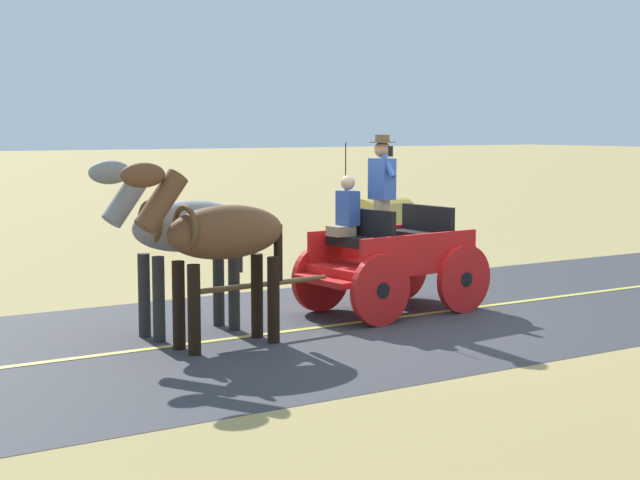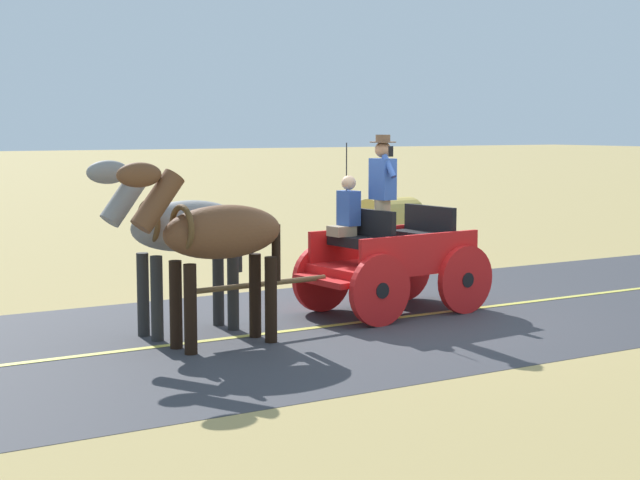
# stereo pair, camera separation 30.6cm
# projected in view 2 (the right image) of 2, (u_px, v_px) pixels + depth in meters

# --- Properties ---
(ground_plane) EXTENTS (200.00, 200.00, 0.00)m
(ground_plane) POSITION_uv_depth(u_px,v_px,m) (395.00, 319.00, 13.34)
(ground_plane) COLOR tan
(road_surface) EXTENTS (5.91, 160.00, 0.01)m
(road_surface) POSITION_uv_depth(u_px,v_px,m) (395.00, 318.00, 13.34)
(road_surface) COLOR #38383D
(road_surface) RESTS_ON ground
(road_centre_stripe) EXTENTS (0.12, 160.00, 0.00)m
(road_centre_stripe) POSITION_uv_depth(u_px,v_px,m) (395.00, 318.00, 13.34)
(road_centre_stripe) COLOR #DBCC4C
(road_centre_stripe) RESTS_ON road_surface
(horse_drawn_carriage) EXTENTS (1.61, 4.52, 2.50)m
(horse_drawn_carriage) POSITION_uv_depth(u_px,v_px,m) (389.00, 256.00, 13.65)
(horse_drawn_carriage) COLOR red
(horse_drawn_carriage) RESTS_ON ground
(horse_near_side) EXTENTS (0.69, 2.14, 2.21)m
(horse_near_side) POSITION_uv_depth(u_px,v_px,m) (215.00, 236.00, 11.48)
(horse_near_side) COLOR brown
(horse_near_side) RESTS_ON ground
(horse_off_side) EXTENTS (0.73, 2.14, 2.21)m
(horse_off_side) POSITION_uv_depth(u_px,v_px,m) (180.00, 230.00, 12.19)
(horse_off_side) COLOR gray
(horse_off_side) RESTS_ON ground
(hay_bale) EXTENTS (1.32, 1.23, 1.20)m
(hay_bale) POSITION_uv_depth(u_px,v_px,m) (389.00, 228.00, 19.56)
(hay_bale) COLOR gold
(hay_bale) RESTS_ON ground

